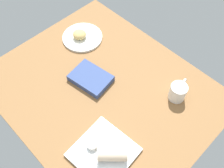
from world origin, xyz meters
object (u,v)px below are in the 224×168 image
at_px(round_plate, 82,37).
at_px(square_plate, 104,152).
at_px(book_stack, 91,78).
at_px(breakfast_wrap, 112,154).
at_px(scone_pastry, 79,34).
at_px(coffee_mug, 178,91).
at_px(sauce_cup, 92,145).

relative_size(round_plate, square_plate, 0.96).
height_order(round_plate, book_stack, book_stack).
bearing_deg(square_plate, breakfast_wrap, 17.82).
xyz_separation_m(round_plate, scone_pastry, (-0.01, -0.01, 0.03)).
height_order(square_plate, coffee_mug, coffee_mug).
distance_m(round_plate, breakfast_wrap, 0.73).
bearing_deg(round_plate, breakfast_wrap, -30.61).
distance_m(book_stack, coffee_mug, 0.44).
distance_m(breakfast_wrap, book_stack, 0.43).
relative_size(scone_pastry, sauce_cup, 1.67).
distance_m(sauce_cup, book_stack, 0.36).
bearing_deg(sauce_cup, book_stack, 139.43).
distance_m(round_plate, square_plate, 0.70).
height_order(square_plate, book_stack, book_stack).
height_order(book_stack, coffee_mug, coffee_mug).
bearing_deg(breakfast_wrap, square_plate, -117.59).
xyz_separation_m(scone_pastry, coffee_mug, (0.64, 0.09, 0.01)).
xyz_separation_m(round_plate, book_stack, (0.26, -0.17, 0.01)).
relative_size(sauce_cup, book_stack, 0.21).
relative_size(breakfast_wrap, coffee_mug, 0.97).
bearing_deg(round_plate, book_stack, -32.52).
bearing_deg(coffee_mug, book_stack, -147.49).
relative_size(scone_pastry, breakfast_wrap, 0.62).
bearing_deg(square_plate, coffee_mug, 84.70).
distance_m(scone_pastry, book_stack, 0.30).
height_order(scone_pastry, square_plate, scone_pastry).
distance_m(square_plate, breakfast_wrap, 0.06).
relative_size(scone_pastry, square_plate, 0.32).
height_order(scone_pastry, sauce_cup, scone_pastry).
bearing_deg(breakfast_wrap, coffee_mug, 134.46).
bearing_deg(coffee_mug, sauce_cup, -101.25).
height_order(breakfast_wrap, coffee_mug, coffee_mug).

